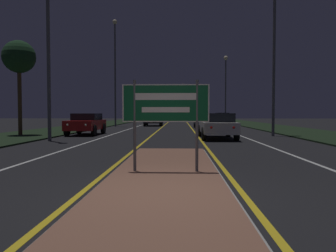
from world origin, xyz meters
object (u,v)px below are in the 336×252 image
(car_receding_1, at_px, (205,120))
(car_approaching_0, at_px, (86,123))
(streetlight_right_far, at_px, (226,79))
(car_receding_0, at_px, (217,125))
(highway_sign, at_px, (166,107))
(car_approaching_1, at_px, (153,119))
(streetlight_right_near, at_px, (274,41))
(car_receding_2, at_px, (222,118))
(streetlight_left_near, at_px, (48,30))
(streetlight_left_far, at_px, (115,62))
(car_receding_3, at_px, (214,117))

(car_receding_1, xyz_separation_m, car_approaching_0, (-8.55, -9.30, 0.02))
(streetlight_right_far, distance_m, car_receding_0, 26.11)
(highway_sign, height_order, car_approaching_1, highway_sign)
(streetlight_right_near, bearing_deg, car_receding_2, 90.93)
(car_receding_0, relative_size, car_receding_2, 1.02)
(streetlight_left_near, relative_size, car_receding_0, 1.95)
(streetlight_left_far, distance_m, car_approaching_1, 7.49)
(streetlight_left_near, xyz_separation_m, car_approaching_0, (0.51, 4.90, -4.90))
(streetlight_right_near, distance_m, car_receding_2, 22.89)
(highway_sign, distance_m, car_approaching_1, 29.22)
(car_approaching_1, bearing_deg, streetlight_left_far, -153.28)
(streetlight_left_far, distance_m, car_receding_0, 19.36)
(highway_sign, xyz_separation_m, car_receding_0, (2.45, 11.06, -0.81))
(highway_sign, bearing_deg, streetlight_right_far, 79.95)
(highway_sign, relative_size, car_receding_0, 0.44)
(car_receding_2, relative_size, car_receding_3, 1.17)
(highway_sign, xyz_separation_m, streetlight_left_near, (-6.38, 9.08, 4.08))
(car_receding_1, height_order, car_approaching_1, car_receding_1)
(streetlight_left_near, distance_m, car_approaching_0, 6.94)
(car_receding_3, xyz_separation_m, car_approaching_1, (-8.36, -15.08, -0.01))
(car_receding_0, relative_size, car_receding_3, 1.19)
(highway_sign, distance_m, streetlight_right_near, 15.21)
(streetlight_left_near, xyz_separation_m, car_receding_2, (12.22, 26.42, -4.87))
(streetlight_right_near, relative_size, streetlight_right_far, 1.00)
(streetlight_right_far, height_order, car_receding_3, streetlight_right_far)
(streetlight_left_far, height_order, car_approaching_0, streetlight_left_far)
(car_receding_3, bearing_deg, car_approaching_0, -111.06)
(streetlight_right_near, relative_size, car_approaching_1, 2.07)
(highway_sign, bearing_deg, car_approaching_1, 95.12)
(car_receding_1, xyz_separation_m, car_approaching_1, (-5.28, 5.81, -0.01))
(car_receding_0, distance_m, car_approaching_1, 18.72)
(car_receding_1, relative_size, car_approaching_1, 1.05)
(highway_sign, distance_m, streetlight_left_near, 11.83)
(streetlight_right_near, height_order, car_receding_1, streetlight_right_near)
(streetlight_left_far, bearing_deg, streetlight_left_near, -89.57)
(car_receding_1, relative_size, car_receding_2, 0.96)
(car_receding_3, bearing_deg, streetlight_right_near, -89.18)
(streetlight_left_far, height_order, streetlight_right_far, streetlight_left_far)
(car_receding_3, bearing_deg, car_receding_0, -95.69)
(car_receding_0, xyz_separation_m, car_approaching_1, (-5.06, 18.03, -0.03))
(highway_sign, height_order, car_receding_0, highway_sign)
(car_receding_3, bearing_deg, car_receding_2, -89.47)
(highway_sign, bearing_deg, car_receding_3, 82.58)
(streetlight_right_far, bearing_deg, car_receding_2, -125.92)
(streetlight_left_far, bearing_deg, car_receding_0, -60.81)
(car_receding_0, bearing_deg, streetlight_right_far, 81.04)
(car_receding_1, bearing_deg, streetlight_left_near, -122.53)
(highway_sign, xyz_separation_m, streetlight_right_near, (6.19, 13.19, 4.34))
(car_receding_2, bearing_deg, highway_sign, -99.33)
(streetlight_left_far, distance_m, car_approaching_0, 14.48)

